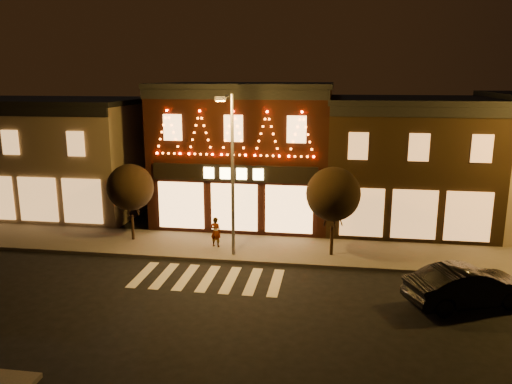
# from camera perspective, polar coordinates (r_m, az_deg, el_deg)

# --- Properties ---
(ground) EXTENTS (120.00, 120.00, 0.00)m
(ground) POSITION_cam_1_polar(r_m,az_deg,el_deg) (19.04, -8.49, -14.28)
(ground) COLOR black
(ground) RESTS_ON ground
(sidewalk_far) EXTENTS (44.00, 4.00, 0.15)m
(sidewalk_far) POSITION_cam_1_polar(r_m,az_deg,el_deg) (25.81, 1.09, -6.49)
(sidewalk_far) COLOR #47423D
(sidewalk_far) RESTS_ON ground
(building_left) EXTENTS (12.20, 8.28, 7.30)m
(building_left) POSITION_cam_1_polar(r_m,az_deg,el_deg) (35.57, -22.20, 3.91)
(building_left) COLOR #7F6E5A
(building_left) RESTS_ON ground
(building_pulp) EXTENTS (10.20, 8.34, 8.30)m
(building_pulp) POSITION_cam_1_polar(r_m,az_deg,el_deg) (30.88, -1.06, 4.58)
(building_pulp) COLOR black
(building_pulp) RESTS_ON ground
(building_right_a) EXTENTS (9.20, 8.28, 7.50)m
(building_right_a) POSITION_cam_1_polar(r_m,az_deg,el_deg) (30.79, 16.68, 3.25)
(building_right_a) COLOR black
(building_right_a) RESTS_ON ground
(streetlamp_mid) EXTENTS (0.51, 1.78, 7.75)m
(streetlamp_mid) POSITION_cam_1_polar(r_m,az_deg,el_deg) (23.52, -2.86, 3.23)
(streetlamp_mid) COLOR #59595E
(streetlamp_mid) RESTS_ON sidewalk_far
(tree_left) EXTENTS (2.44, 2.44, 4.08)m
(tree_left) POSITION_cam_1_polar(r_m,az_deg,el_deg) (27.14, -14.06, 0.52)
(tree_left) COLOR black
(tree_left) RESTS_ON sidewalk_far
(tree_right) EXTENTS (2.60, 2.60, 4.35)m
(tree_right) POSITION_cam_1_polar(r_m,az_deg,el_deg) (24.25, 8.75, -0.24)
(tree_right) COLOR black
(tree_right) RESTS_ON sidewalk_far
(dark_sedan) EXTENTS (5.05, 3.33, 1.57)m
(dark_sedan) POSITION_cam_1_polar(r_m,az_deg,el_deg) (21.33, 22.86, -9.81)
(dark_sedan) COLOR black
(dark_sedan) RESTS_ON ground
(pedestrian) EXTENTS (0.64, 0.50, 1.56)m
(pedestrian) POSITION_cam_1_polar(r_m,az_deg,el_deg) (25.81, -4.59, -4.53)
(pedestrian) COLOR gray
(pedestrian) RESTS_ON sidewalk_far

